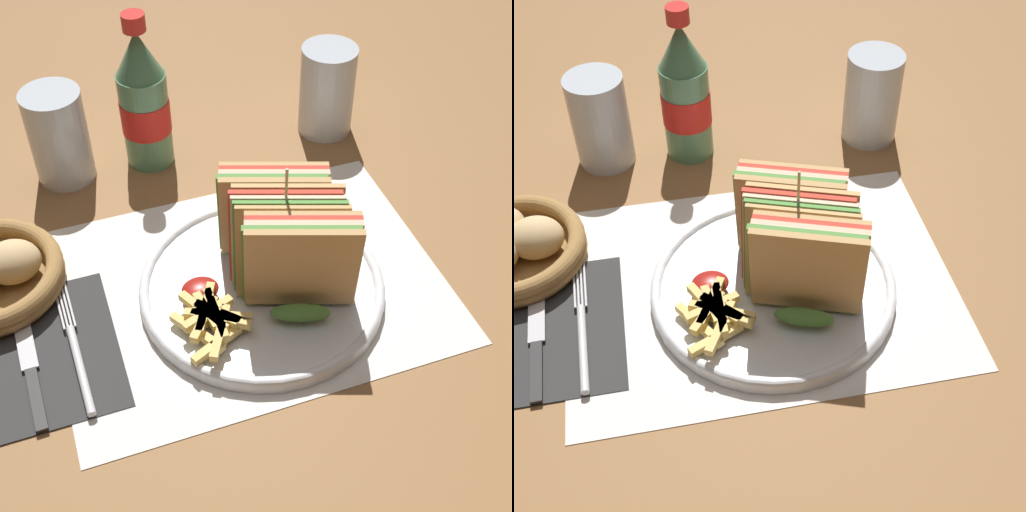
% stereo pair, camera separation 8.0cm
% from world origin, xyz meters
% --- Properties ---
extents(ground_plane, '(4.00, 4.00, 0.00)m').
position_xyz_m(ground_plane, '(0.00, 0.00, 0.00)').
color(ground_plane, olive).
extents(placemat, '(0.44, 0.34, 0.00)m').
position_xyz_m(placemat, '(-0.04, -0.01, 0.00)').
color(placemat, silver).
rests_on(placemat, ground_plane).
extents(plate_main, '(0.28, 0.28, 0.02)m').
position_xyz_m(plate_main, '(-0.03, -0.03, 0.01)').
color(plate_main, white).
rests_on(plate_main, ground_plane).
extents(club_sandwich, '(0.13, 0.18, 0.16)m').
position_xyz_m(club_sandwich, '(0.00, -0.03, 0.08)').
color(club_sandwich, tan).
rests_on(club_sandwich, plate_main).
extents(fries_pile, '(0.08, 0.12, 0.02)m').
position_xyz_m(fries_pile, '(-0.10, -0.07, 0.03)').
color(fries_pile, '#E5C166').
rests_on(fries_pile, plate_main).
extents(ketchup_blob, '(0.04, 0.04, 0.01)m').
position_xyz_m(ketchup_blob, '(-0.10, -0.02, 0.03)').
color(ketchup_blob, maroon).
rests_on(ketchup_blob, plate_main).
extents(napkin, '(0.14, 0.19, 0.00)m').
position_xyz_m(napkin, '(-0.27, -0.03, 0.00)').
color(napkin, '#2D2D2D').
rests_on(napkin, ground_plane).
extents(fork, '(0.02, 0.19, 0.01)m').
position_xyz_m(fork, '(-0.24, -0.05, 0.01)').
color(fork, silver).
rests_on(fork, napkin).
extents(knife, '(0.02, 0.19, 0.00)m').
position_xyz_m(knife, '(-0.29, -0.04, 0.01)').
color(knife, black).
rests_on(knife, napkin).
extents(coke_bottle_near, '(0.07, 0.07, 0.21)m').
position_xyz_m(coke_bottle_near, '(-0.09, 0.26, 0.09)').
color(coke_bottle_near, '#4C7F5B').
rests_on(coke_bottle_near, ground_plane).
extents(glass_near, '(0.08, 0.08, 0.13)m').
position_xyz_m(glass_near, '(0.17, 0.24, 0.06)').
color(glass_near, silver).
rests_on(glass_near, ground_plane).
extents(glass_far, '(0.08, 0.08, 0.13)m').
position_xyz_m(glass_far, '(-0.20, 0.26, 0.06)').
color(glass_far, silver).
rests_on(glass_far, ground_plane).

